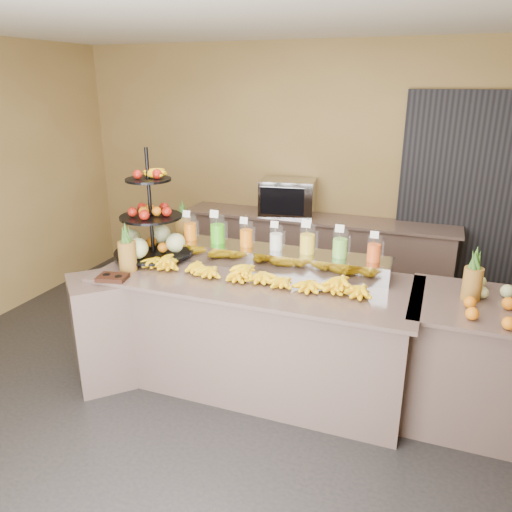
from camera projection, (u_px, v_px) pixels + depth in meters
The scene contains 20 objects.
ground at pixel (242, 400), 3.93m from camera, with size 6.00×6.00×0.00m, color black.
room_envelope at pixel (299, 148), 3.94m from camera, with size 6.04×5.02×2.82m.
buffet_counter at pixel (240, 330), 4.04m from camera, with size 2.75×1.25×0.93m.
right_counter at pixel (482, 364), 3.56m from camera, with size 1.08×0.88×0.93m.
back_ledge at pixel (315, 256), 5.76m from camera, with size 3.10×0.55×0.93m.
pitcher_tray at pixel (276, 258), 4.08m from camera, with size 1.85×0.30×0.15m, color gray.
juice_pitcher_orange_a at pixel (190, 229), 4.28m from camera, with size 0.12×0.12×0.28m.
juice_pitcher_green at pixel (218, 231), 4.19m from camera, with size 0.13×0.13×0.31m.
juice_pitcher_orange_b at pixel (246, 236), 4.11m from camera, with size 0.11×0.12×0.27m.
juice_pitcher_milk at pixel (276, 239), 4.03m from camera, with size 0.11×0.11×0.26m.
juice_pitcher_lemon at pixel (307, 241), 3.94m from camera, with size 0.12×0.13×0.30m.
juice_pitcher_lime at pixel (340, 245), 3.85m from camera, with size 0.12×0.12×0.29m.
juice_pitcher_orange_c at pixel (374, 250), 3.77m from camera, with size 0.11×0.11×0.26m.
banana_heap at pixel (251, 272), 3.83m from camera, with size 1.97×0.18×0.16m.
fruit_stand at pixel (157, 232), 4.22m from camera, with size 0.71×0.71×0.94m.
condiment_caddy at pixel (113, 278), 3.84m from camera, with size 0.22×0.17×0.03m, color black.
pineapple_left_a at pixel (127, 253), 3.98m from camera, with size 0.14×0.14×0.40m.
pineapple_left_b at pixel (183, 229), 4.57m from camera, with size 0.15×0.15×0.44m.
right_fruit_pile at pixel (495, 301), 3.29m from camera, with size 0.44×0.42×0.23m.
oven_warmer at pixel (288, 197), 5.65m from camera, with size 0.61×0.42×0.40m, color gray.
Camera 1 is at (1.28, -3.07, 2.37)m, focal length 35.00 mm.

